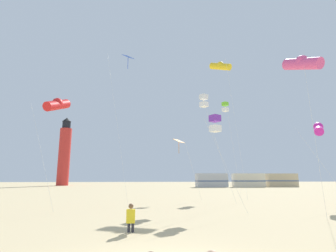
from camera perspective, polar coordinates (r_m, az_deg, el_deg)
name	(u,v)px	position (r m, az deg, el deg)	size (l,w,h in m)	color
kite_flyer_standing	(131,218)	(11.17, -8.07, -19.05)	(0.34, 0.51, 1.16)	yellow
kite_diamond_orange	(179,143)	(25.51, 2.51, -3.68)	(2.78, 2.78, 5.80)	silver
kite_tube_scarlet	(57,105)	(21.18, -22.86, 4.31)	(2.40, 2.85, 8.15)	silver
kite_box_violet	(215,124)	(18.02, 10.17, 0.52)	(2.64, 1.96, 6.30)	silver
kite_tube_rainbow	(302,63)	(18.25, 27.06, 12.02)	(1.56, 2.58, 9.65)	silver
kite_box_lime	(225,107)	(32.49, 12.30, 4.05)	(1.72, 1.72, 11.02)	silver
kite_tube_gold	(220,66)	(29.25, 11.28, 12.60)	(3.26, 3.32, 14.46)	silver
kite_tube_magenta	(318,128)	(25.14, 29.81, -0.45)	(3.32, 3.57, 6.84)	silver
kite_box_white	(204,101)	(24.27, 7.77, 5.41)	(3.12, 2.75, 9.57)	silver
kite_diamond_blue	(127,63)	(25.13, -8.85, 13.31)	(2.43, 2.43, 13.34)	silver
lighthouse_distant	(64,153)	(70.13, -21.53, -5.49)	(2.80, 2.80, 16.80)	red
rv_van_silver	(212,180)	(56.28, 9.42, -11.54)	(6.59, 2.79, 2.80)	#B7BABF
rv_van_cream	(248,180)	(58.44, 17.00, -11.19)	(6.55, 2.65, 2.80)	beige
rv_van_tan	(281,180)	(62.86, 23.35, -10.72)	(6.53, 2.60, 2.80)	#C6B28C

